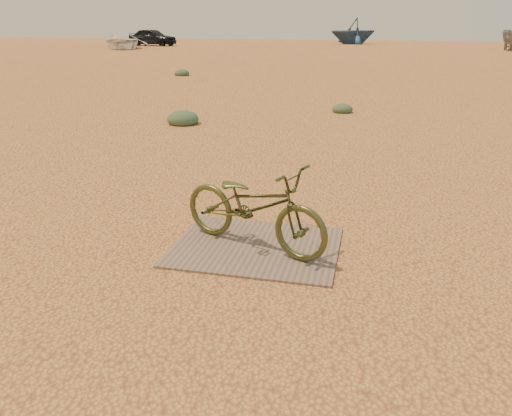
% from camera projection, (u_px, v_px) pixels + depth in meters
% --- Properties ---
extents(ground, '(120.00, 120.00, 0.00)m').
position_uv_depth(ground, '(220.00, 241.00, 5.00)').
color(ground, '#DD9446').
rests_on(ground, ground).
extents(plywood_board, '(1.58, 1.26, 0.02)m').
position_uv_depth(plywood_board, '(256.00, 247.00, 4.84)').
color(plywood_board, '#7E6151').
rests_on(plywood_board, ground).
extents(bicycle, '(1.67, 1.08, 0.83)m').
position_uv_depth(bicycle, '(254.00, 206.00, 4.68)').
color(bicycle, '#43471F').
rests_on(bicycle, plywood_board).
extents(car, '(4.59, 2.38, 1.49)m').
position_uv_depth(car, '(153.00, 37.00, 45.34)').
color(car, black).
rests_on(car, ground).
extents(boat_near_left, '(5.38, 6.34, 1.12)m').
position_uv_depth(boat_near_left, '(122.00, 42.00, 40.07)').
color(boat_near_left, silver).
rests_on(boat_near_left, ground).
extents(boat_far_left, '(6.14, 5.94, 2.47)m').
position_uv_depth(boat_far_left, '(353.00, 31.00, 48.73)').
color(boat_far_left, navy).
rests_on(boat_far_left, ground).
extents(kale_a, '(0.68, 0.68, 0.37)m').
position_uv_depth(kale_a, '(183.00, 124.00, 10.70)').
color(kale_a, '#4C6742').
rests_on(kale_a, ground).
extents(kale_b, '(0.50, 0.50, 0.27)m').
position_uv_depth(kale_b, '(342.00, 112.00, 12.08)').
color(kale_b, '#4C6742').
rests_on(kale_b, ground).
extents(kale_c, '(0.60, 0.60, 0.33)m').
position_uv_depth(kale_c, '(182.00, 76.00, 20.30)').
color(kale_c, '#4C6742').
rests_on(kale_c, ground).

